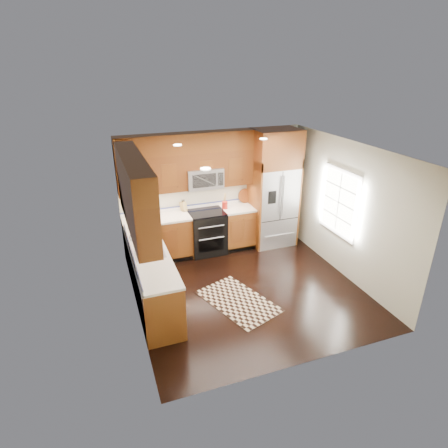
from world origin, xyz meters
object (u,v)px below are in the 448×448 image
object	(u,v)px
knife_block	(183,206)
range	(207,232)
rug	(238,301)
utensil_crock	(225,203)
refrigerator	(274,189)

from	to	relation	value
knife_block	range	bearing A→B (deg)	-28.56
rug	knife_block	world-z (taller)	knife_block
range	utensil_crock	distance (m)	0.74
rug	knife_block	xyz separation A→B (m)	(-0.39, 2.22, 1.04)
range	refrigerator	world-z (taller)	refrigerator
refrigerator	knife_block	world-z (taller)	refrigerator
knife_block	utensil_crock	distance (m)	0.90
range	rug	bearing A→B (deg)	-91.57
utensil_crock	refrigerator	bearing A→B (deg)	-5.34
refrigerator	rug	bearing A→B (deg)	-129.49
range	refrigerator	distance (m)	1.76
knife_block	utensil_crock	size ratio (longest dim) A/B	0.74
range	refrigerator	xyz separation A→B (m)	(1.55, -0.04, 0.83)
range	knife_block	world-z (taller)	knife_block
range	utensil_crock	bearing A→B (deg)	8.50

